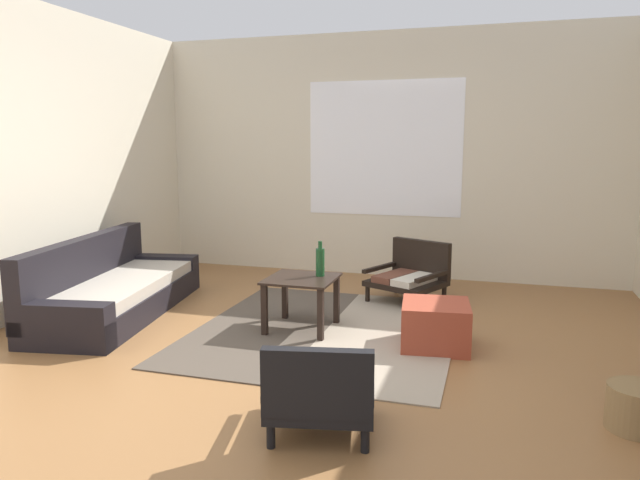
# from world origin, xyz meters

# --- Properties ---
(ground_plane) EXTENTS (7.80, 7.80, 0.00)m
(ground_plane) POSITION_xyz_m (0.00, 0.00, 0.00)
(ground_plane) COLOR olive
(far_wall_with_window) EXTENTS (5.60, 0.13, 2.70)m
(far_wall_with_window) POSITION_xyz_m (0.00, 3.06, 1.35)
(far_wall_with_window) COLOR beige
(far_wall_with_window) RESTS_ON ground
(area_rug) EXTENTS (2.02, 2.34, 0.01)m
(area_rug) POSITION_xyz_m (-0.04, 0.85, 0.01)
(area_rug) COLOR #4C4238
(area_rug) RESTS_ON ground
(couch) EXTENTS (1.09, 2.13, 0.68)m
(couch) POSITION_xyz_m (-1.98, 0.78, 0.21)
(couch) COLOR black
(couch) RESTS_ON ground
(coffee_table) EXTENTS (0.54, 0.54, 0.43)m
(coffee_table) POSITION_xyz_m (-0.24, 0.83, 0.34)
(coffee_table) COLOR black
(coffee_table) RESTS_ON ground
(armchair_by_window) EXTENTS (0.81, 0.78, 0.57)m
(armchair_by_window) POSITION_xyz_m (0.47, 1.97, 0.27)
(armchair_by_window) COLOR black
(armchair_by_window) RESTS_ON ground
(armchair_striped_foreground) EXTENTS (0.64, 0.63, 0.52)m
(armchair_striped_foreground) POSITION_xyz_m (0.40, -0.80, 0.23)
(armchair_striped_foreground) COLOR black
(armchair_striped_foreground) RESTS_ON ground
(ottoman_orange) EXTENTS (0.54, 0.54, 0.34)m
(ottoman_orange) POSITION_xyz_m (0.83, 0.72, 0.17)
(ottoman_orange) COLOR #993D28
(ottoman_orange) RESTS_ON ground
(glass_bottle) EXTENTS (0.07, 0.07, 0.29)m
(glass_bottle) POSITION_xyz_m (-0.12, 0.93, 0.55)
(glass_bottle) COLOR #194723
(glass_bottle) RESTS_ON coffee_table
(wicker_basket) EXTENTS (0.31, 0.31, 0.24)m
(wicker_basket) POSITION_xyz_m (1.98, -0.26, 0.12)
(wicker_basket) COLOR olive
(wicker_basket) RESTS_ON ground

